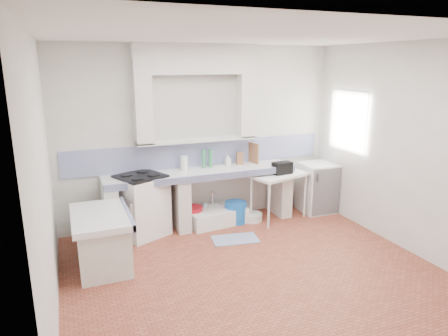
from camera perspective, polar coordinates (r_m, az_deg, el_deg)
name	(u,v)px	position (r m, az deg, el deg)	size (l,w,h in m)	color
floor	(254,273)	(5.19, 4.24, -14.49)	(4.50, 4.50, 0.00)	#9A4935
ceiling	(259,35)	(4.55, 4.93, 18.09)	(4.50, 4.50, 0.00)	silver
wall_back	(201,135)	(6.49, -3.30, 4.63)	(4.50, 4.50, 0.00)	silver
wall_front	(382,226)	(3.10, 21.29, -7.59)	(4.50, 4.50, 0.00)	silver
wall_left	(44,184)	(4.22, -24.04, -2.08)	(4.50, 4.50, 0.00)	silver
wall_right	(406,148)	(6.00, 24.23, 2.55)	(4.50, 4.50, 0.00)	silver
alcove_mass	(196,59)	(6.24, -3.98, 15.07)	(1.90, 0.25, 0.45)	silver
window_frame	(358,121)	(6.95, 18.36, 6.25)	(0.35, 0.86, 1.06)	#3A2312
lace_valance	(353,98)	(6.82, 17.67, 9.38)	(0.01, 0.84, 0.24)	white
counter_slab	(201,173)	(6.30, -3.21, -0.71)	(3.00, 0.60, 0.08)	white
counter_lip	(207,178)	(6.04, -2.36, -1.36)	(3.00, 0.04, 0.10)	navy
counter_pier_left	(111,212)	(6.16, -15.66, -6.01)	(0.20, 0.55, 0.82)	silver
counter_pier_mid	(180,203)	(6.33, -6.17, -4.95)	(0.20, 0.55, 0.82)	silver
counter_pier_right	(279,190)	(6.98, 7.81, -3.15)	(0.20, 0.55, 0.82)	silver
peninsula_top	(100,217)	(5.31, -17.00, -6.58)	(0.70, 1.10, 0.08)	white
peninsula_base	(103,243)	(5.44, -16.72, -10.02)	(0.60, 1.00, 0.62)	silver
peninsula_lip	(127,213)	(5.34, -13.46, -6.21)	(0.04, 1.10, 0.10)	navy
backsplash	(201,154)	(6.53, -3.22, 2.01)	(4.27, 0.03, 0.40)	navy
stove	(142,206)	(6.17, -11.49, -5.29)	(0.64, 0.61, 0.90)	white
sink	(216,217)	(6.58, -1.07, -6.88)	(0.93, 0.50, 0.22)	white
side_table	(278,196)	(6.74, 7.66, -3.99)	(0.93, 0.52, 0.04)	white
fridge	(317,187)	(7.21, 12.95, -2.68)	(0.55, 0.55, 0.85)	white
bucket_red	(192,216)	(6.50, -4.48, -6.78)	(0.33, 0.33, 0.31)	red
bucket_orange	(217,218)	(6.50, -0.95, -7.07)	(0.26, 0.26, 0.24)	#D36A33
bucket_blue	(236,212)	(6.62, 1.64, -6.22)	(0.36, 0.36, 0.34)	blue
basin_white	(252,217)	(6.72, 4.02, -6.89)	(0.32, 0.32, 0.12)	white
water_bottle_a	(205,212)	(6.68, -2.66, -6.19)	(0.08, 0.08, 0.30)	silver
water_bottle_b	(221,211)	(6.78, -0.45, -6.03)	(0.07, 0.07, 0.26)	silver
black_bag	(282,168)	(6.61, 8.19, 0.01)	(0.31, 0.18, 0.19)	black
green_bottle_a	(204,159)	(6.42, -2.88, 1.30)	(0.06, 0.06, 0.29)	#347E52
green_bottle_b	(211,158)	(6.45, -1.90, 1.39)	(0.06, 0.06, 0.29)	#347E52
knife_block	(240,158)	(6.65, 2.23, 1.38)	(0.10, 0.08, 0.20)	#98643C
cutting_board	(254,153)	(6.74, 4.21, 2.11)	(0.02, 0.25, 0.34)	#98643C
paper_towel	(184,163)	(6.30, -5.65, 0.68)	(0.11, 0.11, 0.22)	white
soap_bottle	(228,160)	(6.57, 0.50, 1.15)	(0.08, 0.09, 0.19)	white
rug	(235,239)	(6.04, 1.59, -9.98)	(0.67, 0.38, 0.01)	#394E87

